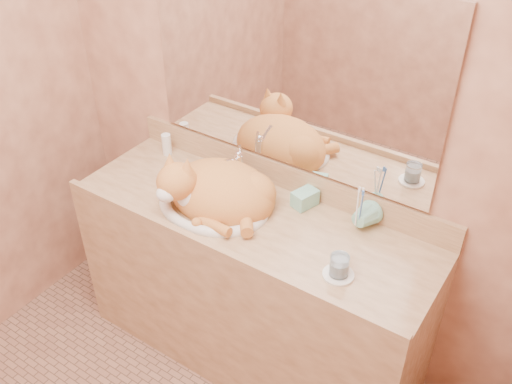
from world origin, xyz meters
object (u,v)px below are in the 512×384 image
Objects in this scene: soap_dispenser at (296,195)px; cat at (215,189)px; toothbrush_cup at (357,222)px; water_glass at (339,265)px; sink_basin at (213,190)px; vanity_counter at (252,289)px.

cat is at bearing -135.16° from soap_dispenser.
toothbrush_cup reaches higher than water_glass.
sink_basin is 5.89× the size of water_glass.
vanity_counter is at bearing -114.60° from soap_dispenser.
soap_dispenser is (0.13, 0.14, 0.51)m from vanity_counter.
sink_basin is 0.01m from cat.
cat is 0.34m from soap_dispenser.
vanity_counter is 14.99× the size of toothbrush_cup.
vanity_counter is 0.54m from soap_dispenser.
water_glass is (0.06, -0.27, 0.00)m from toothbrush_cup.
cat reaches higher than water_glass.
cat reaches higher than sink_basin.
sink_basin is at bearing -135.08° from soap_dispenser.
toothbrush_cup is at bearing 9.74° from cat.
vanity_counter is 3.34× the size of cat.
soap_dispenser is 0.42m from water_glass.
vanity_counter is 3.21× the size of sink_basin.
vanity_counter is 0.54m from cat.
toothbrush_cup is 1.26× the size of water_glass.
cat is at bearing -163.32° from toothbrush_cup.
water_glass is (0.46, -0.11, 0.48)m from vanity_counter.
cat is 0.61m from toothbrush_cup.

